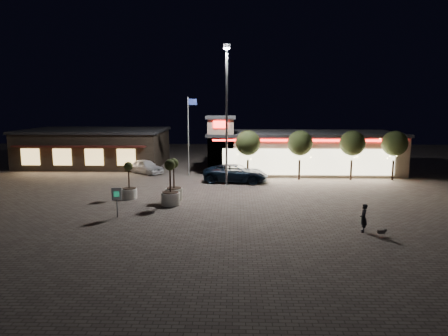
{
  "coord_description": "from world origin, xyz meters",
  "views": [
    {
      "loc": [
        2.77,
        -27.4,
        7.36
      ],
      "look_at": [
        1.82,
        6.0,
        1.93
      ],
      "focal_mm": 32.0,
      "sensor_mm": 36.0,
      "label": 1
    }
  ],
  "objects_px": {
    "planter_mid": "(170,191)",
    "valet_sign": "(117,197)",
    "white_sedan": "(146,167)",
    "pedestrian": "(364,218)",
    "planter_left": "(129,187)",
    "pickup_truck": "(236,173)"
  },
  "relations": [
    {
      "from": "pedestrian",
      "to": "planter_mid",
      "type": "bearing_deg",
      "value": -101.18
    },
    {
      "from": "pedestrian",
      "to": "planter_mid",
      "type": "xyz_separation_m",
      "value": [
        -12.13,
        5.9,
        0.21
      ]
    },
    {
      "from": "planter_left",
      "to": "valet_sign",
      "type": "distance_m",
      "value": 5.18
    },
    {
      "from": "white_sedan",
      "to": "pedestrian",
      "type": "relative_size",
      "value": 2.64
    },
    {
      "from": "planter_left",
      "to": "white_sedan",
      "type": "bearing_deg",
      "value": 96.11
    },
    {
      "from": "pickup_truck",
      "to": "white_sedan",
      "type": "xyz_separation_m",
      "value": [
        -9.52,
        4.36,
        -0.1
      ]
    },
    {
      "from": "pedestrian",
      "to": "planter_left",
      "type": "relative_size",
      "value": 0.57
    },
    {
      "from": "pickup_truck",
      "to": "planter_mid",
      "type": "distance_m",
      "value": 9.95
    },
    {
      "from": "planter_left",
      "to": "planter_mid",
      "type": "height_order",
      "value": "planter_mid"
    },
    {
      "from": "pickup_truck",
      "to": "pedestrian",
      "type": "xyz_separation_m",
      "value": [
        7.35,
        -14.62,
        -0.02
      ]
    },
    {
      "from": "planter_mid",
      "to": "planter_left",
      "type": "bearing_deg",
      "value": 152.58
    },
    {
      "from": "pedestrian",
      "to": "planter_mid",
      "type": "distance_m",
      "value": 13.49
    },
    {
      "from": "white_sedan",
      "to": "pedestrian",
      "type": "xyz_separation_m",
      "value": [
        16.86,
        -18.98,
        0.08
      ]
    },
    {
      "from": "planter_mid",
      "to": "valet_sign",
      "type": "bearing_deg",
      "value": -131.96
    },
    {
      "from": "white_sedan",
      "to": "planter_left",
      "type": "xyz_separation_m",
      "value": [
        1.2,
        -11.25,
        0.15
      ]
    },
    {
      "from": "white_sedan",
      "to": "valet_sign",
      "type": "height_order",
      "value": "valet_sign"
    },
    {
      "from": "white_sedan",
      "to": "planter_left",
      "type": "bearing_deg",
      "value": -135.01
    },
    {
      "from": "white_sedan",
      "to": "valet_sign",
      "type": "bearing_deg",
      "value": -134.95
    },
    {
      "from": "planter_left",
      "to": "planter_mid",
      "type": "bearing_deg",
      "value": -27.42
    },
    {
      "from": "pedestrian",
      "to": "planter_left",
      "type": "height_order",
      "value": "planter_left"
    },
    {
      "from": "planter_mid",
      "to": "valet_sign",
      "type": "distance_m",
      "value": 4.44
    },
    {
      "from": "white_sedan",
      "to": "planter_left",
      "type": "distance_m",
      "value": 11.32
    }
  ]
}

